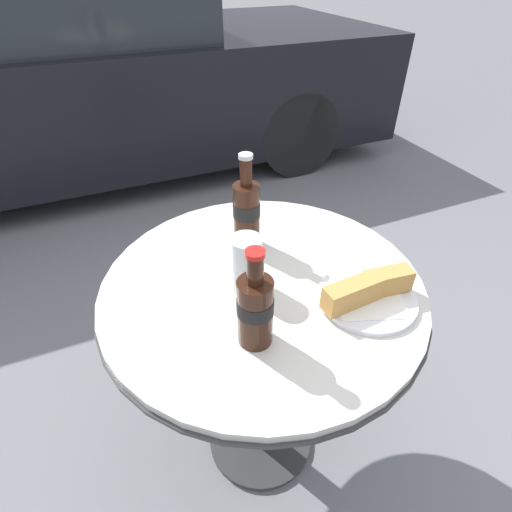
# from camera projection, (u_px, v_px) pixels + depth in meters

# --- Properties ---
(ground_plane) EXTENTS (30.00, 30.00, 0.00)m
(ground_plane) POSITION_uv_depth(u_px,v_px,m) (260.00, 438.00, 1.40)
(ground_plane) COLOR slate
(bistro_table) EXTENTS (0.78, 0.78, 0.73)m
(bistro_table) POSITION_uv_depth(u_px,v_px,m) (262.00, 322.00, 1.04)
(bistro_table) COLOR #333333
(bistro_table) RESTS_ON ground_plane
(cola_bottle_left) EXTENTS (0.07, 0.07, 0.26)m
(cola_bottle_left) POSITION_uv_depth(u_px,v_px,m) (247.00, 212.00, 1.01)
(cola_bottle_left) COLOR #33190F
(cola_bottle_left) RESTS_ON bistro_table
(cola_bottle_right) EXTENTS (0.07, 0.07, 0.22)m
(cola_bottle_right) POSITION_uv_depth(u_px,v_px,m) (255.00, 308.00, 0.76)
(cola_bottle_right) COLOR #33190F
(cola_bottle_right) RESTS_ON bistro_table
(drinking_glass) EXTENTS (0.07, 0.07, 0.14)m
(drinking_glass) POSITION_uv_depth(u_px,v_px,m) (247.00, 267.00, 0.90)
(drinking_glass) COLOR black
(drinking_glass) RESTS_ON bistro_table
(lunch_plate_near) EXTENTS (0.23, 0.22, 0.07)m
(lunch_plate_near) POSITION_uv_depth(u_px,v_px,m) (367.00, 293.00, 0.89)
(lunch_plate_near) COLOR white
(lunch_plate_near) RESTS_ON bistro_table
(parked_car) EXTENTS (4.31, 1.78, 1.31)m
(parked_car) POSITION_uv_depth(u_px,v_px,m) (75.00, 78.00, 2.83)
(parked_car) COLOR black
(parked_car) RESTS_ON ground_plane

